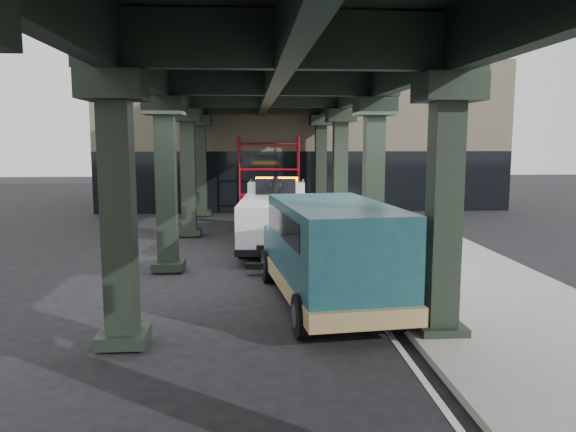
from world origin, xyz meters
name	(u,v)px	position (x,y,z in m)	size (l,w,h in m)	color
ground	(290,287)	(0.00, 0.00, 0.00)	(90.00, 90.00, 0.00)	black
sidewalk	(434,264)	(4.50, 2.00, 0.07)	(5.00, 40.00, 0.15)	gray
lane_stripe	(342,268)	(1.70, 2.00, 0.01)	(0.12, 38.00, 0.01)	silver
viaduct	(271,81)	(-0.40, 2.00, 5.46)	(7.40, 32.00, 6.40)	black
building	(298,136)	(2.00, 20.00, 4.00)	(22.00, 10.00, 8.00)	#C6B793
scaffolding	(269,173)	(0.00, 14.64, 2.11)	(3.08, 0.88, 4.00)	red
tow_truck	(276,212)	(-0.09, 5.72, 1.22)	(2.73, 7.77, 2.50)	black
towed_van	(330,251)	(0.78, -1.78, 1.31)	(2.96, 6.21, 2.43)	#11373F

